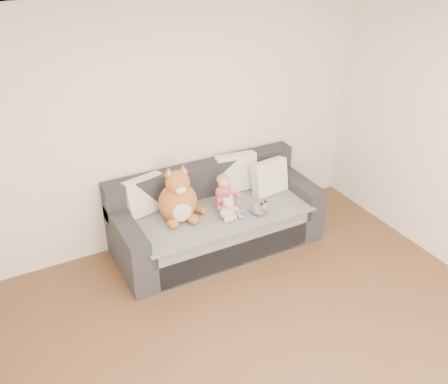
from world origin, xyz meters
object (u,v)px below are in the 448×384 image
object	(u,v)px
sofa	(216,220)
plush_cat	(179,199)
toddler	(225,195)
teddy_bear	(228,210)
sippy_cup	(242,213)

from	to	relation	value
sofa	plush_cat	world-z (taller)	plush_cat
sofa	toddler	size ratio (longest dim) A/B	5.57
sofa	plush_cat	distance (m)	0.58
plush_cat	teddy_bear	distance (m)	0.51
teddy_bear	toddler	bearing A→B (deg)	65.30
sofa	toddler	xyz separation A→B (m)	(0.07, -0.08, 0.33)
sofa	toddler	world-z (taller)	toddler
teddy_bear	plush_cat	bearing A→B (deg)	144.90
sofa	plush_cat	bearing A→B (deg)	-176.47
toddler	sippy_cup	bearing A→B (deg)	-72.89
toddler	sofa	bearing A→B (deg)	131.27
plush_cat	sofa	bearing A→B (deg)	10.05
sippy_cup	plush_cat	bearing A→B (deg)	152.80
plush_cat	sippy_cup	size ratio (longest dim) A/B	6.14
plush_cat	sippy_cup	bearing A→B (deg)	-20.68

